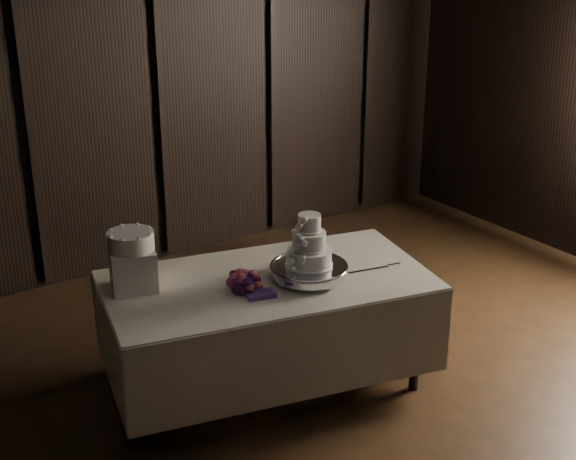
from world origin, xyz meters
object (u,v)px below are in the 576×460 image
Objects in this scene: wedding_cake at (307,247)px; bouquet at (243,282)px; small_cake at (131,241)px; box_pedestal at (133,269)px; cake_stand at (309,272)px; display_table at (268,328)px.

bouquet is at bearing 145.24° from wedding_cake.
wedding_cake reaches higher than small_cake.
box_pedestal is at bearing 141.56° from bouquet.
cake_stand is at bearing 7.77° from wedding_cake.
display_table is at bearing -25.20° from small_cake.
wedding_cake reaches higher than cake_stand.
wedding_cake is 1.28× the size of box_pedestal.
bouquet is 1.45× the size of box_pedestal.
wedding_cake reaches higher than display_table.
bouquet is (-0.42, 0.08, 0.01)m from cake_stand.
box_pedestal reaches higher than cake_stand.
wedding_cake is 0.88× the size of bouquet.
bouquet is (-0.40, 0.09, -0.16)m from wedding_cake.
box_pedestal is at bearing 167.63° from display_table.
display_table is 0.46m from bouquet.
wedding_cake is 1.22× the size of small_cake.
display_table is at bearing 145.81° from cake_stand.
small_cake is at bearing 141.56° from bouquet.
display_table is 4.49× the size of cake_stand.
wedding_cake is (0.18, -0.16, 0.56)m from display_table.
cake_stand is 1.06m from box_pedestal.
display_table is 5.76× the size of bouquet.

